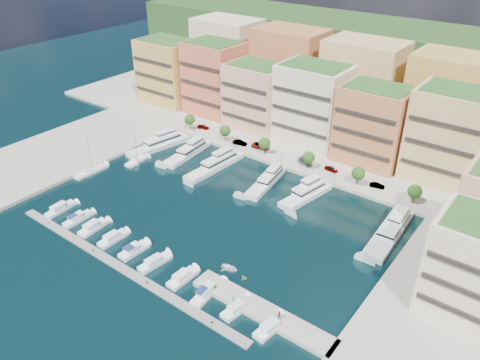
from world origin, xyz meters
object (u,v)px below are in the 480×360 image
(cruiser_4, at_px, (134,250))
(car_1, at_px, (240,143))
(cruiser_8, at_px, (237,309))
(cruiser_6, at_px, (182,278))
(tree_5, at_px, (415,191))
(yacht_6, at_px, (391,230))
(tender_1, at_px, (244,277))
(yacht_0, at_px, (161,144))
(car_2, at_px, (261,146))
(person_0, at_px, (234,300))
(sailboat_2, at_px, (136,162))
(lamppost_3, at_px, (335,173))
(cruiser_5, at_px, (155,263))
(lamppost_2, at_px, (282,156))
(cruiser_9, at_px, (270,328))
(yacht_2, at_px, (217,164))
(tree_2, at_px, (264,143))
(cruiser_3, at_px, (113,239))
(lamppost_4, at_px, (396,193))
(car_5, at_px, (377,186))
(person_1, at_px, (279,315))
(car_0, at_px, (203,127))
(yacht_4, at_px, (307,194))
(cruiser_1, at_px, (78,219))
(car_4, at_px, (331,169))
(lamppost_1, at_px, (235,140))
(sailboat_1, at_px, (91,172))
(yacht_3, at_px, (267,180))
(car_3, at_px, (305,162))
(lamppost_0, at_px, (194,127))
(yacht_1, at_px, (189,152))
(cruiser_2, at_px, (93,227))
(tree_4, at_px, (358,173))
(tree_3, at_px, (309,157))
(tree_0, at_px, (190,120))
(cruiser_7, at_px, (207,292))
(tender_0, at_px, (230,268))

(cruiser_4, relative_size, car_1, 1.54)
(cruiser_8, distance_m, car_1, 73.44)
(cruiser_6, bearing_deg, tree_5, 63.53)
(yacht_6, bearing_deg, tender_1, -118.49)
(car_1, bearing_deg, cruiser_6, -165.04)
(yacht_0, height_order, yacht_6, same)
(car_2, relative_size, person_0, 3.89)
(yacht_0, xyz_separation_m, sailboat_2, (1.92, -12.51, -0.89))
(lamppost_3, bearing_deg, cruiser_5, -105.37)
(lamppost_2, height_order, cruiser_9, lamppost_2)
(yacht_2, relative_size, sailboat_2, 1.73)
(car_2, bearing_deg, sailboat_2, 130.02)
(tree_2, bearing_deg, yacht_0, -154.62)
(cruiser_4, relative_size, person_0, 4.71)
(person_0, bearing_deg, cruiser_3, 59.17)
(tree_5, distance_m, tender_1, 53.33)
(lamppost_4, xyz_separation_m, car_5, (-6.83, 4.35, -2.15))
(car_1, bearing_deg, person_1, -148.66)
(car_0, bearing_deg, yacht_6, -115.30)
(yacht_4, xyz_separation_m, cruiser_6, (-4.18, -45.26, -0.54))
(cruiser_1, relative_size, car_4, 1.95)
(tender_1, bearing_deg, lamppost_1, 57.07)
(lamppost_2, relative_size, sailboat_1, 0.32)
(yacht_6, height_order, cruiser_8, yacht_6)
(yacht_3, xyz_separation_m, car_1, (-20.64, 14.03, 0.59))
(tree_2, height_order, cruiser_4, tree_2)
(car_1, xyz_separation_m, car_3, (24.19, 1.45, -0.02))
(lamppost_0, bearing_deg, person_1, -37.24)
(tree_5, height_order, yacht_2, tree_5)
(cruiser_8, bearing_deg, yacht_1, 140.54)
(cruiser_5, xyz_separation_m, car_0, (-39.37, 61.37, 1.19))
(yacht_1, height_order, cruiser_2, yacht_1)
(car_1, bearing_deg, tree_4, -102.48)
(tree_2, bearing_deg, lamppost_1, -167.05)
(cruiser_9, relative_size, car_3, 1.43)
(yacht_0, xyz_separation_m, tender_1, (60.93, -34.80, -0.80))
(tree_4, relative_size, person_0, 3.57)
(tree_3, bearing_deg, tree_0, 180.00)
(yacht_6, height_order, cruiser_3, yacht_6)
(yacht_2, height_order, yacht_3, same)
(cruiser_2, bearing_deg, tree_0, 109.66)
(yacht_0, bearing_deg, cruiser_9, -30.48)
(lamppost_2, distance_m, yacht_3, 11.61)
(cruiser_7, distance_m, car_3, 61.46)
(tender_0, bearing_deg, cruiser_6, 137.53)
(yacht_2, bearing_deg, lamppost_4, 13.73)
(car_3, xyz_separation_m, person_1, (28.01, -57.58, 0.16))
(lamppost_4, xyz_separation_m, car_4, (-21.65, 5.21, -2.11))
(lamppost_4, xyz_separation_m, cruiser_8, (-10.21, -55.78, -3.28))
(car_2, height_order, person_1, person_1)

